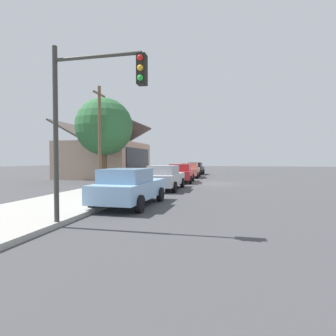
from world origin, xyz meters
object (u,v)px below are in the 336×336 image
Objects in this scene: car_silver at (165,177)px; car_coral at (190,170)px; car_skyblue at (130,187)px; traffic_light_main at (89,105)px; shade_tree at (104,127)px; fire_hydrant_red at (156,178)px; utility_pole_wooden at (100,134)px; car_charcoal at (195,168)px; car_cherry at (181,173)px.

car_silver is 12.26m from car_coral.
traffic_light_main reaches higher than car_skyblue.
traffic_light_main is at bearing -179.26° from car_silver.
shade_tree is at bearing 138.07° from car_coral.
car_skyblue reaches higher than fire_hydrant_red.
traffic_light_main reaches higher than car_silver.
utility_pole_wooden is at bearing 110.89° from fire_hydrant_red.
car_charcoal is at bearing 0.06° from car_silver.
car_cherry is 0.63× the size of shade_tree.
car_skyblue is at bearing -149.79° from shade_tree.
car_silver is (6.34, -0.08, 0.00)m from car_skyblue.
utility_pole_wooden is at bearing 122.31° from car_cherry.
car_silver and car_cherry have the same top height.
car_coral is at bearing 1.29° from car_skyblue.
fire_hydrant_red is at bearing -104.45° from shade_tree.
car_silver is at bearing -155.82° from fire_hydrant_red.
shade_tree is at bearing 96.93° from car_cherry.
utility_pole_wooden is 10.56× the size of fire_hydrant_red.
traffic_light_main is at bearing -155.90° from shade_tree.
car_skyblue and car_charcoal have the same top height.
car_coral is 22.62m from traffic_light_main.
shade_tree is 16.27m from traffic_light_main.
car_charcoal reaches higher than fire_hydrant_red.
traffic_light_main is 13.27m from utility_pole_wooden.
shade_tree reaches higher than car_charcoal.
fire_hydrant_red is (13.52, 1.66, -2.99)m from traffic_light_main.
car_silver and car_charcoal have the same top height.
car_skyblue is 13.28m from shade_tree.
utility_pole_wooden reaches higher than traffic_light_main.
car_cherry is (12.10, -0.16, -0.00)m from car_skyblue.
fire_hydrant_red is (3.33, 1.49, -0.32)m from car_silver.
traffic_light_main reaches higher than car_cherry.
car_cherry is 12.62m from car_charcoal.
car_charcoal is at bearing -5.36° from fire_hydrant_red.
car_skyblue and car_cherry have the same top height.
shade_tree is at bearing 54.31° from car_silver.
shade_tree is (-13.78, 6.38, 3.97)m from car_charcoal.
traffic_light_main is (-22.46, -0.11, 2.68)m from car_coral.
shade_tree reaches higher than traffic_light_main.
car_charcoal is (18.38, 0.08, -0.00)m from car_silver.
utility_pole_wooden reaches higher than shade_tree.
shade_tree is (4.61, 6.46, 3.97)m from car_silver.
utility_pole_wooden is at bearing 162.67° from car_charcoal.
car_cherry is at bearing -79.99° from shade_tree.
utility_pole_wooden is (-3.96, 5.57, 3.11)m from car_cherry.
car_skyblue is at bearing 3.69° from traffic_light_main.
car_coral is 1.10× the size of car_charcoal.
traffic_light_main reaches higher than car_coral.
car_coral is 6.12m from car_charcoal.
car_coral is 12.25m from utility_pole_wooden.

